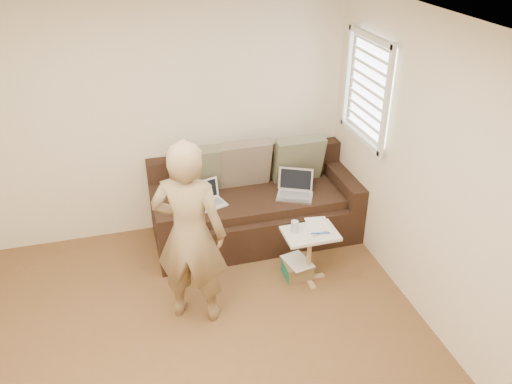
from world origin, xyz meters
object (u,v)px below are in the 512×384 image
Objects in this scene: laptop_white at (210,205)px; person at (190,235)px; drinking_glass at (295,227)px; sofa at (256,203)px; laptop_silver at (295,197)px; side_table at (309,256)px; striped_box at (297,268)px.

person reaches higher than laptop_white.
drinking_glass is at bearing -143.45° from person.
drinking_glass is at bearing -65.79° from laptop_white.
laptop_white is at bearing -85.37° from person.
sofa is 5.85× the size of laptop_silver.
sofa is 6.78× the size of laptop_white.
sofa is 1.44m from person.
drinking_glass is (1.01, 0.22, -0.25)m from person.
sofa reaches higher than drinking_glass.
striped_box is (-0.08, 0.08, -0.19)m from side_table.
sofa is 0.87m from drinking_glass.
person reaches higher than laptop_silver.
striped_box is (1.08, 0.26, -0.77)m from person.
laptop_silver is 0.22× the size of person.
sofa is 0.43m from laptop_silver.
side_table is 0.22m from striped_box.
person is (-0.87, -1.06, 0.44)m from sofa.
person reaches higher than sofa.
side_table is at bearing -146.98° from person.
person is 1.07m from drinking_glass.
laptop_silver is (0.39, -0.15, 0.10)m from sofa.
sofa is 7.77× the size of striped_box.
person is 6.10× the size of striped_box.
laptop_silver is at bearing -119.99° from person.
laptop_white is 1.15× the size of striped_box.
drinking_glass is at bearing -80.06° from sofa.
laptop_silver is 1.33× the size of striped_box.
striped_box is at bearing 136.65° from side_table.
laptop_white reaches higher than side_table.
striped_box is (0.06, 0.04, -0.53)m from drinking_glass.
side_table is 4.66× the size of drinking_glass.
person is (-0.35, -0.99, 0.34)m from laptop_white.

